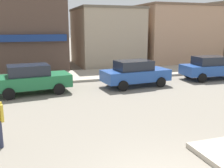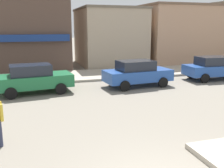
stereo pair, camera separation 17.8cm
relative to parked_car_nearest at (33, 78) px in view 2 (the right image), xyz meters
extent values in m
cube|color=#A89E8C|center=(2.67, 3.97, -0.74)|extent=(80.00, 4.00, 0.15)
cube|color=#1E6B3D|center=(0.04, 0.00, -0.14)|extent=(4.17, 2.14, 0.66)
cube|color=#1E232D|center=(-0.11, -0.01, 0.47)|extent=(2.22, 1.62, 0.56)
cylinder|color=black|center=(1.17, 0.99, -0.51)|extent=(0.62, 0.25, 0.60)
cylinder|color=black|center=(1.37, -0.70, -0.51)|extent=(0.62, 0.25, 0.60)
cylinder|color=black|center=(-1.29, 0.71, -0.51)|extent=(0.62, 0.25, 0.60)
cylinder|color=black|center=(-1.10, -0.98, -0.51)|extent=(0.62, 0.25, 0.60)
cube|color=#234C9E|center=(5.99, -0.11, -0.14)|extent=(4.14, 2.05, 0.66)
cube|color=#1E232D|center=(5.84, -0.13, 0.47)|extent=(2.20, 1.57, 0.56)
cylinder|color=black|center=(7.15, 0.84, -0.51)|extent=(0.61, 0.23, 0.60)
cylinder|color=black|center=(7.30, -0.85, -0.51)|extent=(0.61, 0.23, 0.60)
cylinder|color=black|center=(4.68, 0.62, -0.51)|extent=(0.61, 0.23, 0.60)
cylinder|color=black|center=(4.83, -1.07, -0.51)|extent=(0.61, 0.23, 0.60)
cube|color=#234C9E|center=(11.73, 0.27, -0.14)|extent=(4.08, 1.90, 0.66)
cube|color=#1E232D|center=(11.58, 0.28, 0.47)|extent=(2.15, 1.50, 0.56)
cylinder|color=black|center=(13.01, 1.06, -0.51)|extent=(0.61, 0.21, 0.60)
cylinder|color=black|center=(10.53, 1.19, -0.51)|extent=(0.61, 0.21, 0.60)
cylinder|color=black|center=(10.45, -0.51, -0.51)|extent=(0.61, 0.21, 0.60)
cylinder|color=gold|center=(-0.95, -6.48, 0.26)|extent=(0.12, 0.12, 0.52)
cube|color=brown|center=(-1.51, 9.71, 2.88)|extent=(9.12, 7.49, 7.38)
cube|color=navy|center=(-1.51, 5.82, 1.89)|extent=(8.67, 0.40, 0.50)
cube|color=tan|center=(7.05, 9.52, 1.67)|extent=(5.47, 6.68, 4.97)
cube|color=#685B4C|center=(7.05, 9.52, 4.26)|extent=(5.58, 6.82, 0.20)
cube|color=tan|center=(13.95, 9.82, 1.85)|extent=(7.31, 7.74, 5.33)
cube|color=brown|center=(13.95, 9.82, 4.62)|extent=(7.45, 7.89, 0.20)
camera|label=1|loc=(-0.19, -14.31, 2.72)|focal=42.00mm
camera|label=2|loc=(-0.02, -14.36, 2.72)|focal=42.00mm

